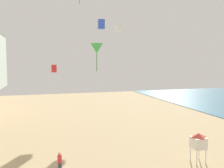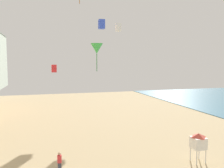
% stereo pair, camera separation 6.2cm
% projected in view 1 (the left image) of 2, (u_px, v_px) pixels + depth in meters
% --- Properties ---
extents(kite_flyer, '(0.34, 0.34, 1.64)m').
position_uv_depth(kite_flyer, '(60.00, 161.00, 18.53)').
color(kite_flyer, '#383D4C').
rests_on(kite_flyer, ground).
extents(lifeguard_stand, '(1.10, 1.10, 2.55)m').
position_uv_depth(lifeguard_stand, '(198.00, 141.00, 20.46)').
color(lifeguard_stand, white).
rests_on(lifeguard_stand, ground).
extents(kite_red_box, '(0.56, 0.56, 0.88)m').
position_uv_depth(kite_red_box, '(54.00, 69.00, 26.90)').
color(kite_red_box, red).
extents(kite_blue_box, '(1.12, 1.12, 1.76)m').
position_uv_depth(kite_blue_box, '(101.00, 24.00, 44.92)').
color(kite_blue_box, blue).
extents(kite_white_box, '(0.88, 0.88, 1.39)m').
position_uv_depth(kite_white_box, '(118.00, 27.00, 42.59)').
color(kite_white_box, white).
extents(kite_green_delta, '(1.46, 1.46, 3.32)m').
position_uv_depth(kite_green_delta, '(97.00, 49.00, 28.02)').
color(kite_green_delta, green).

